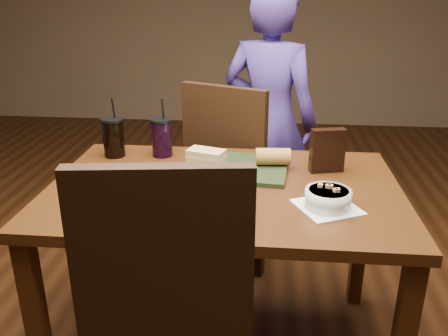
{
  "coord_description": "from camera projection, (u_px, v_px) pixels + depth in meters",
  "views": [
    {
      "loc": [
        0.16,
        -1.61,
        1.45
      ],
      "look_at": [
        0.0,
        0.0,
        0.82
      ],
      "focal_mm": 38.0,
      "sensor_mm": 36.0,
      "label": 1
    }
  ],
  "objects": [
    {
      "name": "dining_table",
      "position": [
        224.0,
        207.0,
        1.79
      ],
      "size": [
        1.3,
        0.85,
        0.75
      ],
      "color": "#41220D",
      "rests_on": "ground"
    },
    {
      "name": "chair_far",
      "position": [
        226.0,
        169.0,
        2.43
      ],
      "size": [
        0.58,
        0.59,
        1.01
      ],
      "color": "black",
      "rests_on": "ground"
    },
    {
      "name": "diner",
      "position": [
        269.0,
        122.0,
        2.62
      ],
      "size": [
        0.62,
        0.5,
        1.46
      ],
      "primitive_type": "imported",
      "rotation": [
        0.0,
        0.0,
        2.83
      ],
      "color": "#3E2B76",
      "rests_on": "ground"
    },
    {
      "name": "tray_near",
      "position": [
        183.0,
        201.0,
        1.61
      ],
      "size": [
        0.43,
        0.34,
        0.02
      ],
      "primitive_type": "cube",
      "rotation": [
        0.0,
        0.0,
        0.05
      ],
      "color": "black",
      "rests_on": "dining_table"
    },
    {
      "name": "tray_far",
      "position": [
        234.0,
        168.0,
        1.91
      ],
      "size": [
        0.45,
        0.36,
        0.02
      ],
      "primitive_type": "cube",
      "rotation": [
        0.0,
        0.0,
        -0.09
      ],
      "color": "black",
      "rests_on": "dining_table"
    },
    {
      "name": "salad_bowl",
      "position": [
        197.0,
        190.0,
        1.57
      ],
      "size": [
        0.25,
        0.25,
        0.08
      ],
      "color": "silver",
      "rests_on": "tray_near"
    },
    {
      "name": "soup_bowl",
      "position": [
        328.0,
        198.0,
        1.57
      ],
      "size": [
        0.25,
        0.25,
        0.08
      ],
      "color": "white",
      "rests_on": "dining_table"
    },
    {
      "name": "sandwich_near",
      "position": [
        146.0,
        188.0,
        1.64
      ],
      "size": [
        0.11,
        0.09,
        0.05
      ],
      "color": "#593819",
      "rests_on": "tray_near"
    },
    {
      "name": "sandwich_far",
      "position": [
        206.0,
        157.0,
        1.91
      ],
      "size": [
        0.16,
        0.12,
        0.06
      ],
      "color": "tan",
      "rests_on": "tray_far"
    },
    {
      "name": "baguette_near",
      "position": [
        225.0,
        207.0,
        1.48
      ],
      "size": [
        0.14,
        0.09,
        0.06
      ],
      "primitive_type": "cylinder",
      "rotation": [
        0.0,
        1.57,
        0.27
      ],
      "color": "#AD7533",
      "rests_on": "tray_near"
    },
    {
      "name": "baguette_far",
      "position": [
        273.0,
        157.0,
        1.9
      ],
      "size": [
        0.14,
        0.08,
        0.07
      ],
      "primitive_type": "cylinder",
      "rotation": [
        0.0,
        1.57,
        0.08
      ],
      "color": "#AD7533",
      "rests_on": "tray_far"
    },
    {
      "name": "cup_cola",
      "position": [
        114.0,
        137.0,
        2.03
      ],
      "size": [
        0.1,
        0.1,
        0.26
      ],
      "color": "black",
      "rests_on": "dining_table"
    },
    {
      "name": "cup_berry",
      "position": [
        162.0,
        137.0,
        2.03
      ],
      "size": [
        0.09,
        0.09,
        0.25
      ],
      "color": "black",
      "rests_on": "dining_table"
    },
    {
      "name": "chip_bag",
      "position": [
        327.0,
        151.0,
        1.86
      ],
      "size": [
        0.14,
        0.07,
        0.18
      ],
      "primitive_type": "cube",
      "rotation": [
        0.0,
        0.0,
        0.24
      ],
      "color": "black",
      "rests_on": "dining_table"
    }
  ]
}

